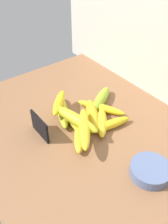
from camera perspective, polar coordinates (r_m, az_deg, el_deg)
name	(u,v)px	position (r cm, az deg, el deg)	size (l,w,h in cm)	color
counter_top	(90,140)	(90.93, 1.29, -6.49)	(110.00, 76.00, 3.00)	brown
chalkboard_sign	(40,127)	(89.43, -10.08, -3.42)	(11.00, 1.80, 8.40)	black
fruit_bowl	(150,170)	(80.57, 14.98, -12.86)	(12.52, 12.52, 3.48)	slate
banana_0	(80,135)	(87.72, -0.98, -5.42)	(16.43, 3.88, 3.88)	yellow
banana_1	(102,122)	(93.17, 4.12, -2.33)	(16.25, 3.84, 3.84)	yellow
banana_2	(78,127)	(91.25, -1.39, -3.42)	(16.11, 3.52, 3.52)	yellow
banana_3	(92,114)	(96.05, 1.96, -0.51)	(17.96, 4.36, 4.36)	gold
banana_4	(72,118)	(95.27, -2.81, -1.36)	(19.88, 3.30, 3.30)	yellow
banana_5	(111,124)	(92.82, 6.22, -2.83)	(16.30, 3.46, 3.46)	yellow
banana_6	(101,98)	(104.43, 4.02, 3.15)	(16.97, 4.39, 4.39)	#92BA2C
banana_7	(101,108)	(100.29, 3.87, 1.00)	(20.12, 3.26, 3.26)	yellow
banana_8	(62,111)	(98.23, -4.97, 0.29)	(20.86, 4.09, 4.09)	gold
banana_9	(59,102)	(96.47, -5.79, 2.20)	(15.75, 3.35, 3.35)	yellow
banana_10	(85,128)	(84.66, 0.13, -3.80)	(20.28, 3.88, 3.88)	yellow
banana_11	(75,119)	(88.65, -2.06, -1.60)	(20.66, 4.25, 4.25)	gold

